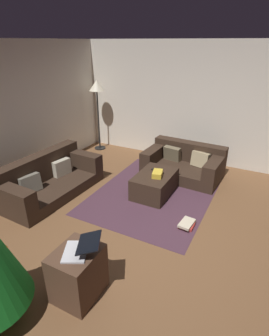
{
  "coord_description": "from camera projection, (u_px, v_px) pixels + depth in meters",
  "views": [
    {
      "loc": [
        -2.83,
        -1.18,
        2.56
      ],
      "look_at": [
        0.61,
        0.61,
        0.75
      ],
      "focal_mm": 29.21,
      "sensor_mm": 36.0,
      "label": 1
    }
  ],
  "objects": [
    {
      "name": "couch_right",
      "position": [
        184.0,
        163.0,
        5.66
      ],
      "size": [
        1.02,
        1.58,
        0.64
      ],
      "rotation": [
        0.0,
        0.0,
        1.52
      ],
      "color": "#332319",
      "rests_on": "ground_plane"
    },
    {
      "name": "laptop",
      "position": [
        80.0,
        248.0,
        2.78
      ],
      "size": [
        0.46,
        0.48,
        0.17
      ],
      "color": "silver",
      "rests_on": "side_table"
    },
    {
      "name": "book_stack",
      "position": [
        187.0,
        224.0,
        4.12
      ],
      "size": [
        0.31,
        0.21,
        0.09
      ],
      "color": "#B7332D",
      "rests_on": "ground_plane"
    },
    {
      "name": "side_table",
      "position": [
        78.0,
        274.0,
        2.93
      ],
      "size": [
        0.52,
        0.44,
        0.58
      ],
      "primitive_type": "cube",
      "color": "#4C3323",
      "rests_on": "ground_plane"
    },
    {
      "name": "corner_lamp",
      "position": [
        97.0,
        91.0,
        6.54
      ],
      "size": [
        0.36,
        0.36,
        1.71
      ],
      "color": "black",
      "rests_on": "ground_plane"
    },
    {
      "name": "area_rug",
      "position": [
        154.0,
        193.0,
        5.04
      ],
      "size": [
        2.6,
        2.0,
        0.01
      ],
      "primitive_type": "cube",
      "color": "#442A36",
      "rests_on": "ground_plane"
    },
    {
      "name": "couch_left",
      "position": [
        48.0,
        179.0,
        4.97
      ],
      "size": [
        1.93,
        0.96,
        0.7
      ],
      "rotation": [
        0.0,
        0.0,
        3.1
      ],
      "color": "#332319",
      "rests_on": "ground_plane"
    },
    {
      "name": "corner_partition",
      "position": [
        214.0,
        106.0,
        5.82
      ],
      "size": [
        0.12,
        6.4,
        2.6
      ],
      "primitive_type": "cube",
      "color": "silver",
      "rests_on": "ground_plane"
    },
    {
      "name": "gift_box",
      "position": [
        157.0,
        174.0,
        4.79
      ],
      "size": [
        0.29,
        0.22,
        0.09
      ],
      "primitive_type": "cube",
      "rotation": [
        0.0,
        0.0,
        0.25
      ],
      "color": "gold",
      "rests_on": "ottoman"
    },
    {
      "name": "ground_plane",
      "position": [
        153.0,
        241.0,
        3.84
      ],
      "size": [
        6.4,
        6.4,
        0.0
      ],
      "primitive_type": "plane",
      "color": "brown"
    },
    {
      "name": "tv_remote",
      "position": [
        156.0,
        170.0,
        5.0
      ],
      "size": [
        0.06,
        0.16,
        0.02
      ],
      "primitive_type": "cube",
      "rotation": [
        0.0,
        0.0,
        -0.09
      ],
      "color": "black",
      "rests_on": "ottoman"
    },
    {
      "name": "ottoman",
      "position": [
        155.0,
        184.0,
        4.96
      ],
      "size": [
        0.91,
        0.6,
        0.4
      ],
      "primitive_type": "cube",
      "color": "#332319",
      "rests_on": "ground_plane"
    }
  ]
}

